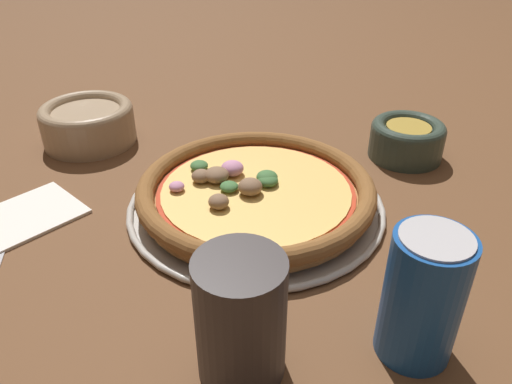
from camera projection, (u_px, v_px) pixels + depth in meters
The scene contains 8 objects.
ground_plane at pixel (256, 208), 0.64m from camera, with size 3.00×3.00×0.00m, color brown.
pizza_tray at pixel (256, 205), 0.63m from camera, with size 0.32×0.32×0.01m.
pizza at pixel (255, 191), 0.62m from camera, with size 0.30×0.30×0.04m.
bowl_near at pixel (407, 138), 0.74m from camera, with size 0.11×0.11×0.06m.
bowl_far at pixel (88, 122), 0.78m from camera, with size 0.14×0.14×0.06m.
drinking_cup at pixel (241, 319), 0.40m from camera, with size 0.07×0.07×0.12m.
napkin at pixel (27, 214), 0.62m from camera, with size 0.15×0.15×0.01m.
beverage_can at pixel (423, 297), 0.41m from camera, with size 0.07×0.07×0.12m.
Camera 1 is at (-0.15, -0.51, 0.35)m, focal length 35.00 mm.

